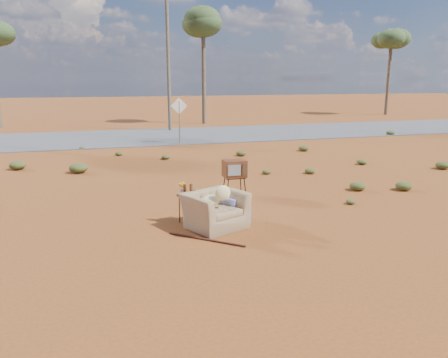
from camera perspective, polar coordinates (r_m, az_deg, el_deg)
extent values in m
plane|color=brown|center=(9.28, -0.35, -6.17)|extent=(140.00, 140.00, 0.00)
cube|color=#565659|center=(23.73, -10.77, 5.43)|extent=(140.00, 7.00, 0.04)
imported|color=#90724E|center=(9.03, -1.21, -3.35)|extent=(1.36, 1.14, 1.01)
ellipsoid|color=#F3DD94|center=(9.02, -1.69, -2.84)|extent=(0.36, 0.36, 0.21)
ellipsoid|color=#F3DD94|center=(8.85, -0.16, -1.85)|extent=(0.32, 0.16, 0.32)
cube|color=navy|center=(9.50, 0.92, -3.84)|extent=(0.74, 0.88, 0.59)
cube|color=black|center=(11.64, 1.36, 0.22)|extent=(0.52, 0.40, 0.03)
cylinder|color=black|center=(11.45, 0.50, -1.21)|extent=(0.02, 0.02, 0.47)
cylinder|color=black|center=(11.60, 2.77, -1.04)|extent=(0.02, 0.02, 0.47)
cylinder|color=black|center=(11.80, -0.03, -0.78)|extent=(0.02, 0.02, 0.47)
cylinder|color=black|center=(11.94, 2.18, -0.63)|extent=(0.02, 0.02, 0.47)
cube|color=#5E3217|center=(11.59, 1.37, 1.39)|extent=(0.59, 0.46, 0.46)
cube|color=gray|center=(11.34, 1.36, 1.13)|extent=(0.35, 0.02, 0.28)
cube|color=#472D19|center=(11.43, 2.71, 1.22)|extent=(0.13, 0.02, 0.32)
cube|color=#341E13|center=(9.30, -4.44, -2.24)|extent=(0.54, 0.54, 0.03)
cylinder|color=black|center=(9.16, -4.85, -4.47)|extent=(0.02, 0.02, 0.61)
cylinder|color=black|center=(9.32, -2.95, -4.13)|extent=(0.02, 0.02, 0.61)
cylinder|color=black|center=(9.46, -5.83, -3.93)|extent=(0.02, 0.02, 0.61)
cylinder|color=black|center=(9.61, -3.99, -3.62)|extent=(0.02, 0.02, 0.61)
cylinder|color=#50200D|center=(9.26, -5.15, -1.49)|extent=(0.06, 0.06, 0.23)
cylinder|color=#50200D|center=(9.20, -4.34, -1.52)|extent=(0.06, 0.06, 0.24)
cylinder|color=#26582A|center=(9.38, -4.24, -1.33)|extent=(0.05, 0.05, 0.21)
cylinder|color=red|center=(9.23, -3.91, -1.88)|extent=(0.06, 0.06, 0.11)
cylinder|color=silver|center=(9.33, -5.53, -1.71)|extent=(0.07, 0.07, 0.12)
ellipsoid|color=gold|center=(9.30, -5.55, -0.81)|extent=(0.14, 0.14, 0.10)
cylinder|color=#502415|center=(8.49, -2.34, -7.89)|extent=(1.24, 1.15, 0.04)
cylinder|color=brown|center=(20.89, -5.84, 7.30)|extent=(0.06, 0.06, 2.00)
cube|color=silver|center=(20.83, -5.89, 9.49)|extent=(0.78, 0.04, 0.78)
cylinder|color=brown|center=(30.35, -2.68, 13.83)|extent=(0.28, 0.28, 7.00)
ellipsoid|color=#3E562C|center=(30.54, -2.74, 19.46)|extent=(3.20, 3.20, 2.20)
cylinder|color=brown|center=(40.62, 20.70, 12.46)|extent=(0.28, 0.28, 6.50)
ellipsoid|color=#3E562C|center=(40.73, 21.02, 16.32)|extent=(3.20, 3.20, 2.20)
cylinder|color=brown|center=(26.31, -7.30, 14.96)|extent=(0.20, 0.20, 8.00)
ellipsoid|color=#434E22|center=(12.71, 17.05, -0.89)|extent=(0.44, 0.44, 0.24)
ellipsoid|color=#434E22|center=(15.19, -18.49, 1.38)|extent=(0.60, 0.60, 0.33)
ellipsoid|color=#434E22|center=(16.58, 17.56, 2.14)|extent=(0.36, 0.36, 0.20)
ellipsoid|color=#434E22|center=(17.61, 2.22, 3.38)|extent=(0.40, 0.40, 0.22)
ellipsoid|color=#434E22|center=(18.17, -13.55, 3.24)|extent=(0.30, 0.30, 0.17)
ellipsoid|color=#434E22|center=(16.80, 26.67, 1.61)|extent=(0.48, 0.48, 0.26)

